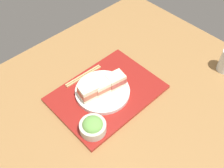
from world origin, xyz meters
TOP-DOWN VIEW (x-y plane):
  - ground_plane at (0.00, 0.00)cm, footprint 140.00×100.00cm
  - serving_tray at (-3.12, -2.17)cm, footprint 44.52×32.29cm
  - sandwich_plate at (-1.62, -3.15)cm, footprint 22.97×22.97cm
  - sandwich_near at (-7.78, -1.70)cm, footprint 8.43×7.08cm
  - sandwich_middle at (-1.62, -3.15)cm, footprint 8.27×6.98cm
  - sandwich_far at (4.54, -4.59)cm, footprint 8.32×7.15cm
  - salad_bowl at (13.11, 7.94)cm, footprint 10.05×10.05cm
  - chopsticks_pair at (-1.71, -15.90)cm, footprint 18.67×2.58cm

SIDE VIEW (x-z plane):
  - ground_plane at x=0.00cm, z-range -3.00..0.00cm
  - serving_tray at x=-3.12cm, z-range 0.00..1.42cm
  - chopsticks_pair at x=-1.71cm, z-range 1.42..2.12cm
  - sandwich_plate at x=-1.62cm, z-range 1.42..3.14cm
  - salad_bowl at x=13.11cm, z-range 1.13..7.27cm
  - sandwich_middle at x=-1.62cm, z-range 3.14..8.33cm
  - sandwich_near at x=-7.78cm, z-range 3.14..8.61cm
  - sandwich_far at x=4.54cm, z-range 3.14..9.15cm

